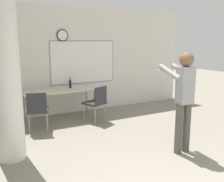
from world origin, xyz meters
name	(u,v)px	position (x,y,z in m)	size (l,w,h in m)	color
wall_back	(54,61)	(0.02, 5.06, 1.40)	(8.00, 0.15, 2.80)	silver
support_pillar	(6,74)	(-1.35, 2.84, 1.40)	(0.45, 0.45, 2.80)	silver
folding_table	(59,92)	(-0.03, 4.56, 0.68)	(1.75, 0.64, 0.73)	beige
bottle_on_table	(70,84)	(0.30, 4.72, 0.84)	(0.06, 0.06, 0.28)	black
chair_table_left	(38,108)	(-0.70, 3.91, 0.51)	(0.54, 0.54, 0.87)	#2D2D33
chair_table_right	(97,101)	(0.69, 3.94, 0.51)	(0.58, 0.58, 0.87)	#2D2D33
person_playing_side	(183,95)	(1.29, 1.73, 1.02)	(0.40, 0.68, 1.73)	#514C47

